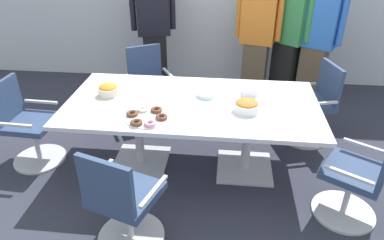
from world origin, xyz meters
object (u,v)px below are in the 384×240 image
at_px(snack_bowl_chips_orange, 108,90).
at_px(plate_stack, 206,94).
at_px(office_chair_3, 149,88).
at_px(person_standing_0, 154,28).
at_px(office_chair_1, 359,179).
at_px(snack_bowl_pretzels, 247,106).
at_px(office_chair_0, 123,204).
at_px(person_standing_3, 317,41).
at_px(conference_table, 192,113).
at_px(donut_platter, 146,117).
at_px(office_chair_4, 27,127).
at_px(person_standing_1, 257,38).
at_px(person_standing_2, 288,37).
at_px(napkin_pile, 250,90).
at_px(office_chair_2, 313,107).

bearing_deg(snack_bowl_chips_orange, plate_stack, 4.56).
distance_m(office_chair_3, person_standing_0, 0.92).
bearing_deg(office_chair_1, snack_bowl_pretzels, 95.92).
distance_m(office_chair_0, person_standing_3, 3.29).
relative_size(conference_table, donut_platter, 6.36).
distance_m(office_chair_4, person_standing_1, 3.03).
xyz_separation_m(office_chair_1, person_standing_0, (-2.17, 2.33, 0.56)).
xyz_separation_m(person_standing_0, snack_bowl_pretzels, (1.23, -1.88, -0.16)).
bearing_deg(person_standing_0, office_chair_1, 118.79).
height_order(office_chair_4, person_standing_2, person_standing_2).
bearing_deg(office_chair_3, office_chair_1, 112.60).
bearing_deg(napkin_pile, person_standing_3, 56.83).
bearing_deg(person_standing_2, person_standing_1, 43.11).
xyz_separation_m(office_chair_2, donut_platter, (-1.67, -1.06, 0.36)).
distance_m(office_chair_1, person_standing_0, 3.23).
bearing_deg(plate_stack, person_standing_2, 58.75).
xyz_separation_m(office_chair_3, office_chair_4, (-1.04, -1.10, 0.00)).
relative_size(office_chair_2, person_standing_0, 0.49).
xyz_separation_m(conference_table, person_standing_1, (0.69, 1.71, 0.26)).
xyz_separation_m(office_chair_4, donut_platter, (1.34, -0.29, 0.36)).
height_order(office_chair_2, person_standing_1, person_standing_1).
relative_size(office_chair_0, donut_platter, 2.41).
relative_size(office_chair_0, office_chair_3, 1.00).
height_order(conference_table, person_standing_2, person_standing_2).
relative_size(office_chair_1, person_standing_1, 0.53).
distance_m(donut_platter, plate_stack, 0.70).
height_order(person_standing_0, person_standing_3, person_standing_0).
distance_m(office_chair_2, office_chair_3, 1.99).
distance_m(office_chair_3, person_standing_2, 1.97).
height_order(office_chair_0, person_standing_1, person_standing_1).
bearing_deg(napkin_pile, snack_bowl_chips_orange, -173.06).
bearing_deg(person_standing_2, snack_bowl_pretzels, 111.36).
relative_size(office_chair_4, person_standing_2, 0.52).
distance_m(person_standing_2, person_standing_3, 0.38).
relative_size(person_standing_3, donut_platter, 4.60).
bearing_deg(snack_bowl_pretzels, office_chair_0, -134.29).
relative_size(office_chair_3, office_chair_4, 1.00).
bearing_deg(office_chair_4, napkin_pile, 100.45).
xyz_separation_m(office_chair_2, person_standing_0, (-2.03, 1.05, 0.56)).
height_order(person_standing_3, snack_bowl_chips_orange, person_standing_3).
distance_m(office_chair_0, snack_bowl_pretzels, 1.37).
bearing_deg(person_standing_3, office_chair_1, 121.41).
distance_m(office_chair_1, napkin_pile, 1.27).
height_order(person_standing_2, donut_platter, person_standing_2).
height_order(office_chair_4, person_standing_1, person_standing_1).
bearing_deg(person_standing_1, conference_table, 83.11).
xyz_separation_m(conference_table, plate_stack, (0.13, 0.14, 0.15)).
height_order(office_chair_4, donut_platter, office_chair_4).
xyz_separation_m(person_standing_0, person_standing_2, (1.82, -0.00, -0.06)).
xyz_separation_m(person_standing_2, donut_platter, (-1.46, -2.11, -0.14)).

